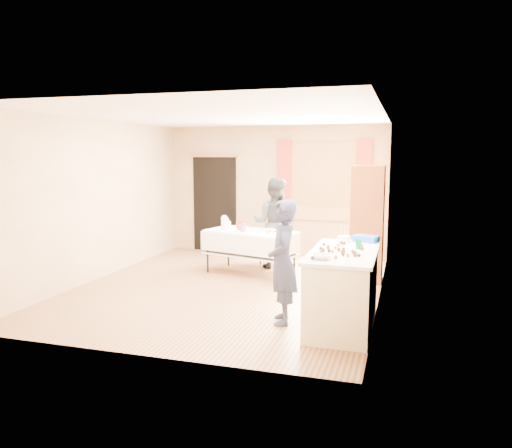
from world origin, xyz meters
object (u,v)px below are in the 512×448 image
(counter, at_px, (343,289))
(party_table, at_px, (250,248))
(girl, at_px, (283,262))
(cabinet, at_px, (367,224))
(woman, at_px, (274,223))
(chair, at_px, (275,247))

(counter, distance_m, party_table, 2.85)
(party_table, bearing_deg, girl, -48.39)
(cabinet, bearing_deg, woman, 164.29)
(counter, relative_size, girl, 1.07)
(cabinet, distance_m, party_table, 2.00)
(cabinet, bearing_deg, counter, -92.49)
(cabinet, relative_size, party_table, 1.11)
(counter, height_order, chair, chair)
(counter, bearing_deg, chair, 118.04)
(chair, distance_m, girl, 3.32)
(cabinet, xyz_separation_m, chair, (-1.73, 0.76, -0.62))
(party_table, distance_m, woman, 0.75)
(cabinet, xyz_separation_m, woman, (-1.67, 0.47, -0.12))
(party_table, relative_size, girl, 1.12)
(cabinet, height_order, woman, cabinet)
(cabinet, relative_size, woman, 1.15)
(chair, relative_size, woman, 0.65)
(chair, xyz_separation_m, girl, (0.92, -3.16, 0.44))
(party_table, distance_m, girl, 2.55)
(chair, bearing_deg, party_table, -84.05)
(party_table, relative_size, chair, 1.59)
(cabinet, distance_m, girl, 2.54)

